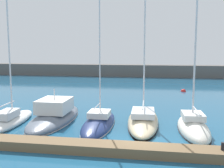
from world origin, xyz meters
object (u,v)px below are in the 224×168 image
object	(u,v)px
sailboat_navy_third	(99,123)
mooring_buoy_red	(183,92)
sailboat_ivory_fifth	(193,127)
dock_bollard	(223,146)
sailboat_white_nearest	(11,119)
motorboat_slate_second	(55,115)
sailboat_sand_fourth	(143,119)

from	to	relation	value
sailboat_navy_third	mooring_buoy_red	size ratio (longest dim) A/B	16.91
sailboat_navy_third	sailboat_ivory_fifth	size ratio (longest dim) A/B	0.95
sailboat_ivory_fifth	dock_bollard	distance (m)	5.18
sailboat_ivory_fifth	mooring_buoy_red	bearing A→B (deg)	-6.14
sailboat_white_nearest	sailboat_navy_third	xyz separation A→B (m)	(7.36, 0.48, -0.13)
motorboat_slate_second	mooring_buoy_red	bearing A→B (deg)	-35.41
motorboat_slate_second	sailboat_navy_third	distance (m)	4.27
motorboat_slate_second	sailboat_ivory_fifth	distance (m)	11.54
sailboat_white_nearest	dock_bollard	world-z (taller)	sailboat_white_nearest
sailboat_navy_third	sailboat_sand_fourth	xyz separation A→B (m)	(3.49, 1.36, 0.11)
motorboat_slate_second	sailboat_ivory_fifth	world-z (taller)	sailboat_ivory_fifth
motorboat_slate_second	mooring_buoy_red	xyz separation A→B (m)	(12.61, 17.90, -0.46)
sailboat_sand_fourth	sailboat_ivory_fifth	size ratio (longest dim) A/B	1.36
sailboat_navy_third	sailboat_sand_fourth	world-z (taller)	sailboat_sand_fourth
sailboat_white_nearest	sailboat_ivory_fifth	bearing A→B (deg)	-92.78
sailboat_navy_third	sailboat_ivory_fifth	world-z (taller)	sailboat_ivory_fifth
sailboat_white_nearest	sailboat_sand_fourth	distance (m)	11.00
sailboat_sand_fourth	mooring_buoy_red	bearing A→B (deg)	-17.50
motorboat_slate_second	dock_bollard	bearing A→B (deg)	-117.78
sailboat_sand_fourth	dock_bollard	distance (m)	8.26
mooring_buoy_red	dock_bollard	size ratio (longest dim) A/B	1.68
motorboat_slate_second	sailboat_sand_fourth	xyz separation A→B (m)	(7.62, 0.29, -0.09)
sailboat_navy_third	mooring_buoy_red	xyz separation A→B (m)	(8.48, 18.97, -0.26)
motorboat_slate_second	mooring_buoy_red	world-z (taller)	motorboat_slate_second
sailboat_ivory_fifth	dock_bollard	bearing A→B (deg)	-172.42
sailboat_sand_fourth	mooring_buoy_red	world-z (taller)	sailboat_sand_fourth
mooring_buoy_red	sailboat_ivory_fifth	bearing A→B (deg)	-93.43
mooring_buoy_red	dock_bollard	distance (m)	24.37
mooring_buoy_red	sailboat_white_nearest	bearing A→B (deg)	-129.15
sailboat_ivory_fifth	sailboat_white_nearest	bearing A→B (deg)	87.96
mooring_buoy_red	sailboat_sand_fourth	bearing A→B (deg)	-105.81
sailboat_ivory_fifth	mooring_buoy_red	distance (m)	19.31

